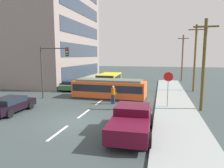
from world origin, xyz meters
TOP-DOWN VIEW (x-y plane):
  - ground_plane at (0.00, 10.00)m, footprint 120.00×120.00m
  - sidewalk_curb_right at (6.80, 6.00)m, footprint 3.20×36.00m
  - lane_stripe_0 at (0.00, -2.00)m, footprint 0.16×2.40m
  - lane_stripe_1 at (0.00, 2.00)m, footprint 0.16×2.40m
  - lane_stripe_2 at (0.00, 6.00)m, footprint 0.16×2.40m
  - lane_stripe_3 at (0.00, 14.07)m, footprint 0.16×2.40m
  - lane_stripe_4 at (0.00, 20.07)m, footprint 0.16×2.40m
  - corner_building at (-13.68, 18.59)m, footprint 14.26×17.31m
  - streetcar_tram at (0.45, 8.07)m, footprint 7.48×2.75m
  - city_bus at (-1.50, 15.54)m, footprint 2.63×5.40m
  - pedestrian_crossing at (1.44, 5.55)m, footprint 0.51×0.36m
  - pickup_truck_parked at (4.08, -1.24)m, footprint 2.37×5.05m
  - parked_sedan_near at (-5.62, 0.94)m, footprint 2.09×4.11m
  - parked_sedan_mid at (-5.40, 12.03)m, footprint 2.13×4.49m
  - stop_sign at (6.17, 5.15)m, footprint 0.76×0.07m
  - traffic_light_mast at (-4.99, 6.30)m, footprint 3.08×0.33m
  - utility_pole_near at (8.77, 5.07)m, footprint 1.80×0.24m
  - utility_pole_mid at (9.47, 14.25)m, footprint 1.80×0.24m
  - utility_pole_far at (9.03, 24.82)m, footprint 1.80×0.24m

SIDE VIEW (x-z plane):
  - ground_plane at x=0.00m, z-range 0.00..0.00m
  - lane_stripe_0 at x=0.00m, z-range 0.00..0.01m
  - lane_stripe_1 at x=0.00m, z-range 0.00..0.01m
  - lane_stripe_2 at x=0.00m, z-range 0.00..0.01m
  - lane_stripe_3 at x=0.00m, z-range 0.00..0.01m
  - lane_stripe_4 at x=0.00m, z-range 0.00..0.01m
  - sidewalk_curb_right at x=6.80m, z-range 0.00..0.14m
  - parked_sedan_near at x=-5.62m, z-range 0.03..1.22m
  - parked_sedan_mid at x=-5.40m, z-range 0.03..1.22m
  - pickup_truck_parked at x=4.08m, z-range 0.02..1.57m
  - pedestrian_crossing at x=1.44m, z-range 0.11..1.78m
  - streetcar_tram at x=0.45m, z-range 0.03..1.98m
  - city_bus at x=-1.50m, z-range 0.13..1.96m
  - stop_sign at x=6.17m, z-range 0.75..3.63m
  - traffic_light_mast at x=-4.99m, z-range 1.06..6.31m
  - utility_pole_near at x=8.77m, z-range 0.18..7.31m
  - utility_pole_far at x=9.03m, z-range 0.18..7.99m
  - utility_pole_mid at x=9.47m, z-range 0.18..8.17m
  - corner_building at x=-13.68m, z-range 0.00..16.00m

